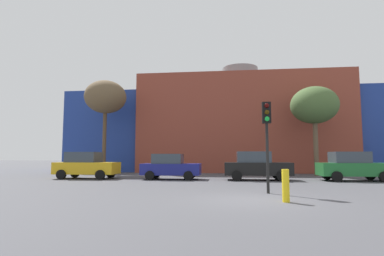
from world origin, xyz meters
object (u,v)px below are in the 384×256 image
Objects in this scene: parked_car_3 at (353,166)px; bollard_yellow_0 at (286,186)px; parked_car_1 at (170,167)px; parked_car_2 at (256,166)px; traffic_light_island at (267,126)px; bare_tree_0 at (105,98)px; parked_car_0 at (86,165)px; bare_tree_1 at (314,106)px.

parked_car_3 is 3.86× the size of bollard_yellow_0.
parked_car_2 reaches higher than parked_car_1.
traffic_light_island is (-6.17, -7.21, 1.90)m from parked_car_3.
parked_car_1 is at bearing 180.00° from parked_car_2.
bare_tree_0 is at bearing 141.76° from parked_car_1.
bare_tree_0 reaches higher than parked_car_2.
bare_tree_1 is (16.79, 5.03, 4.71)m from parked_car_0.
parked_car_0 is at bearing -163.31° from bare_tree_1.
bare_tree_1 reaches higher than parked_car_0.
bare_tree_0 reaches higher than bare_tree_1.
bare_tree_0 is at bearing 100.79° from parked_car_0.
parked_car_0 is 15.09m from bollard_yellow_0.
traffic_light_island is (11.38, -7.21, 1.90)m from parked_car_0.
bare_tree_1 reaches higher than parked_car_1.
bollard_yellow_0 is at bearing -39.53° from parked_car_0.
bare_tree_0 is (-1.05, 5.49, 5.87)m from parked_car_0.
parked_car_3 is (11.62, 0.00, 0.06)m from parked_car_1.
parked_car_3 is 9.68m from traffic_light_island.
bollard_yellow_0 is (0.04, -9.60, -0.37)m from parked_car_2.
parked_car_2 is 3.91× the size of bollard_yellow_0.
parked_car_0 is at bearing 140.47° from bollard_yellow_0.
bare_tree_1 is at bearing 155.63° from traffic_light_island.
bare_tree_0 is at bearing 163.54° from parked_car_3.
bare_tree_0 is at bearing -136.17° from traffic_light_island.
bare_tree_1 is (10.87, 5.03, 4.78)m from parked_car_1.
parked_car_2 is 5.94m from parked_car_3.
parked_car_2 is 1.11× the size of traffic_light_island.
parked_car_1 reaches higher than bollard_yellow_0.
traffic_light_island is 3.30m from bollard_yellow_0.
parked_car_1 is 10.67m from bare_tree_0.
bollard_yellow_0 is at bearing 5.69° from traffic_light_island.
parked_car_0 is at bearing 180.00° from parked_car_1.
parked_car_2 is 7.46m from traffic_light_island.
bollard_yellow_0 is (-5.91, -9.60, -0.36)m from parked_car_3.
parked_car_3 is 20.25m from bare_tree_0.
parked_car_1 is at bearing -143.43° from traffic_light_island.
parked_car_1 is at bearing -180.00° from parked_car_3.
bare_tree_0 reaches higher than bollard_yellow_0.
bare_tree_0 reaches higher than parked_car_0.
parked_car_0 reaches higher than parked_car_3.
parked_car_2 is (11.60, 0.00, 0.01)m from parked_car_0.
parked_car_2 is 8.63m from bare_tree_1.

